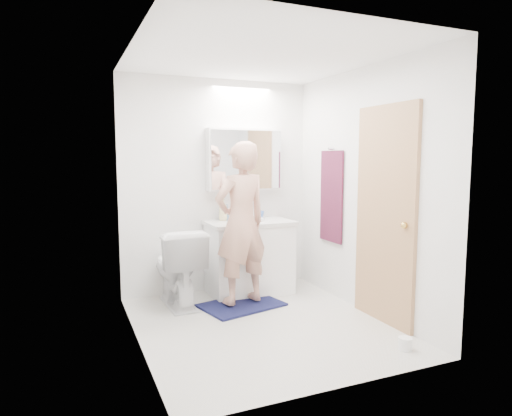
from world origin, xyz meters
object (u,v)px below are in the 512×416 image
toilet (177,267)px  toothbrush_cup (260,215)px  vanity_cabinet (249,259)px  soap_bottle_a (223,210)px  medicine_cabinet (244,160)px  soap_bottle_b (227,212)px  toilet_paper_roll (405,344)px  person (241,223)px

toilet → toothbrush_cup: 1.18m
vanity_cabinet → soap_bottle_a: size_ratio=3.70×
medicine_cabinet → soap_bottle_b: bearing=-172.5°
toothbrush_cup → toilet_paper_roll: bearing=-80.3°
soap_bottle_b → vanity_cabinet: bearing=-42.1°
soap_bottle_a → person: bearing=-90.1°
soap_bottle_b → medicine_cabinet: bearing=7.5°
vanity_cabinet → person: bearing=-122.0°
vanity_cabinet → medicine_cabinet: bearing=82.6°
vanity_cabinet → person: (-0.26, -0.41, 0.48)m
soap_bottle_a → soap_bottle_b: bearing=28.0°
toothbrush_cup → soap_bottle_b: bearing=177.2°
toilet_paper_roll → soap_bottle_b: bearing=110.0°
vanity_cabinet → toothbrush_cup: 0.54m
toilet_paper_roll → vanity_cabinet: bearing=106.4°
toilet → toothbrush_cup: size_ratio=8.94×
medicine_cabinet → soap_bottle_a: 0.63m
toilet_paper_roll → person: bearing=118.6°
medicine_cabinet → person: 0.93m
toilet → soap_bottle_a: size_ratio=3.34×
person → toilet_paper_roll: 1.89m
vanity_cabinet → person: person is taller
medicine_cabinet → soap_bottle_b: size_ratio=4.99×
soap_bottle_a → toothbrush_cup: (0.46, 0.01, -0.08)m
person → soap_bottle_a: 0.57m
toilet → person: (0.59, -0.30, 0.46)m
person → soap_bottle_b: bearing=-108.7°
person → toilet_paper_roll: size_ratio=14.89×
toothbrush_cup → toilet_paper_roll: size_ratio=0.83×
toothbrush_cup → toilet: bearing=-165.4°
vanity_cabinet → toothbrush_cup: size_ratio=9.90×
person → toothbrush_cup: bearing=-142.2°
toilet → soap_bottle_a: bearing=-157.6°
soap_bottle_a → toilet_paper_roll: soap_bottle_a is taller
toilet → toilet_paper_roll: toilet is taller
toilet → toothbrush_cup: (1.06, 0.28, 0.46)m
vanity_cabinet → toilet_paper_roll: vanity_cabinet is taller
person → soap_bottle_a: (0.00, 0.56, 0.08)m
soap_bottle_b → toothbrush_cup: 0.41m
person → vanity_cabinet: bearing=-135.1°
vanity_cabinet → soap_bottle_a: bearing=149.6°
vanity_cabinet → person: size_ratio=0.55×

